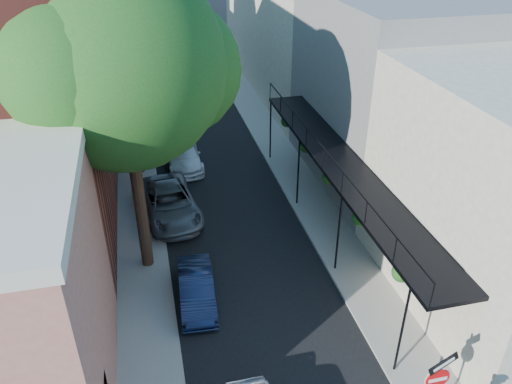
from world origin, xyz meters
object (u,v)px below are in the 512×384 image
oak_mid (132,36)px  parked_car_e (165,127)px  sign_post (437,381)px  parked_car_d (183,155)px  parked_car_f (170,96)px  parked_car_b (197,289)px  parked_car_c (170,203)px  oak_near (135,67)px

oak_mid → parked_car_e: (1.28, 4.40, -6.46)m
sign_post → parked_car_e: 22.34m
parked_car_d → sign_post: bearing=-76.3°
parked_car_e → oak_mid: bearing=-104.9°
oak_mid → sign_post: bearing=-69.1°
parked_car_d → parked_car_f: 9.53m
parked_car_e → parked_car_b: bearing=-88.8°
parked_car_e → parked_car_f: size_ratio=0.92×
parked_car_b → parked_car_f: size_ratio=0.91×
sign_post → parked_car_b: bearing=129.1°
parked_car_f → parked_car_e: bearing=-103.6°
sign_post → parked_car_b: sign_post is taller
oak_mid → parked_car_b: bearing=-83.4°
sign_post → oak_mid: bearing=110.9°
oak_mid → parked_car_e: bearing=73.7°
parked_car_c → parked_car_f: 14.53m
oak_near → parked_car_e: 14.40m
parked_car_c → oak_mid: bearing=92.8°
sign_post → parked_car_e: sign_post is taller
sign_post → parked_car_c: (-5.76, 12.47, -1.35)m
parked_car_b → parked_car_e: (0.03, 15.10, 0.02)m
parked_car_d → parked_car_e: parked_car_d is taller
parked_car_f → parked_car_c: bearing=-100.5°
oak_near → oak_mid: (-0.05, 7.97, -0.82)m
parked_car_b → parked_car_e: bearing=93.2°
parked_car_b → parked_car_d: parked_car_d is taller
oak_mid → parked_car_c: oak_mid is taller
parked_car_b → parked_car_d: size_ratio=0.79×
sign_post → oak_near: oak_near is taller
parked_car_f → oak_mid: bearing=-107.5°
oak_mid → parked_car_b: oak_mid is taller
parked_car_f → oak_near: bearing=-102.1°
oak_near → oak_mid: oak_near is taller
parked_car_c → parked_car_d: 5.08m
oak_near → parked_car_b: size_ratio=3.29×
oak_near → oak_mid: size_ratio=1.12×
parked_car_b → parked_car_f: parked_car_f is taller
parked_car_f → parked_car_b: bearing=-97.9°
oak_mid → parked_car_f: (2.02, 9.69, -6.43)m
sign_post → oak_mid: 19.14m
sign_post → parked_car_f: bearing=99.6°
oak_mid → parked_car_c: bearing=-80.3°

